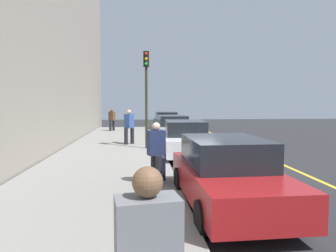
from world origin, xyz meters
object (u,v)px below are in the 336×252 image
pedestrian_blue_coat (129,126)px  parked_car_silver (173,128)px  parked_car_green (166,121)px  pedestrian_navy_coat (156,151)px  rolling_suitcase (161,168)px  parked_car_white (185,139)px  pedestrian_brown_coat (112,119)px  traffic_light_pole (146,83)px  parked_car_red (227,174)px

pedestrian_blue_coat → parked_car_silver: bearing=131.2°
parked_car_green → parked_car_silver: 6.69m
pedestrian_navy_coat → rolling_suitcase: size_ratio=1.64×
parked_car_white → pedestrian_brown_coat: 11.48m
pedestrian_navy_coat → traffic_light_pole: size_ratio=0.36×
parked_car_white → pedestrian_navy_coat: size_ratio=2.61×
parked_car_green → parked_car_white: bearing=-0.7°
parked_car_white → rolling_suitcase: size_ratio=4.29×
pedestrian_blue_coat → pedestrian_navy_coat: bearing=7.4°
parked_car_white → rolling_suitcase: bearing=-16.7°
pedestrian_brown_coat → pedestrian_blue_coat: (7.59, 1.59, 0.05)m
pedestrian_navy_coat → parked_car_green: bearing=174.6°
parked_car_green → parked_car_silver: bearing=-1.3°
pedestrian_navy_coat → rolling_suitcase: pedestrian_navy_coat is taller
parked_car_green → parked_car_white: (11.98, -0.14, -0.00)m
parked_car_red → traffic_light_pole: bearing=-168.5°
pedestrian_navy_coat → pedestrian_blue_coat: 7.90m
parked_car_silver → pedestrian_blue_coat: 3.28m
parked_car_silver → pedestrian_navy_coat: 10.08m
pedestrian_blue_coat → parked_car_green: bearing=163.6°
traffic_light_pole → rolling_suitcase: bearing=3.0°
parked_car_silver → parked_car_white: (5.28, 0.01, -0.00)m
parked_car_red → pedestrian_brown_coat: pedestrian_brown_coat is taller
parked_car_white → rolling_suitcase: parked_car_white is taller
parked_car_silver → parked_car_white: same height
parked_car_green → pedestrian_brown_coat: pedestrian_brown_coat is taller
parked_car_white → traffic_light_pole: 3.30m
pedestrian_blue_coat → parked_car_red: bearing=14.7°
traffic_light_pole → parked_car_red: bearing=11.5°
parked_car_red → rolling_suitcase: 2.41m
pedestrian_brown_coat → pedestrian_blue_coat: pedestrian_blue_coat is taller
parked_car_white → parked_car_green: bearing=179.3°
parked_car_green → traffic_light_pole: (10.37, -1.74, 2.40)m
parked_car_silver → parked_car_red: same height
rolling_suitcase → pedestrian_blue_coat: bearing=-171.0°
parked_car_silver → parked_car_white: 5.28m
parked_car_green → parked_car_white: size_ratio=1.06×
pedestrian_blue_coat → parked_car_white: bearing=38.1°
parked_car_green → parked_car_red: (18.27, -0.13, -0.00)m
pedestrian_navy_coat → pedestrian_brown_coat: pedestrian_brown_coat is taller
parked_car_red → traffic_light_pole: size_ratio=0.95×
parked_car_red → pedestrian_blue_coat: 9.76m
parked_car_red → pedestrian_blue_coat: size_ratio=2.40×
parked_car_silver → pedestrian_navy_coat: bearing=-8.2°
parked_car_red → pedestrian_brown_coat: size_ratio=2.54×
parked_car_green → pedestrian_brown_coat: 4.38m
pedestrian_blue_coat → traffic_light_pole: traffic_light_pole is taller
pedestrian_brown_coat → traffic_light_pole: bearing=15.1°
pedestrian_navy_coat → pedestrian_blue_coat: bearing=-172.6°
pedestrian_navy_coat → traffic_light_pole: (-6.30, -0.15, 2.15)m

